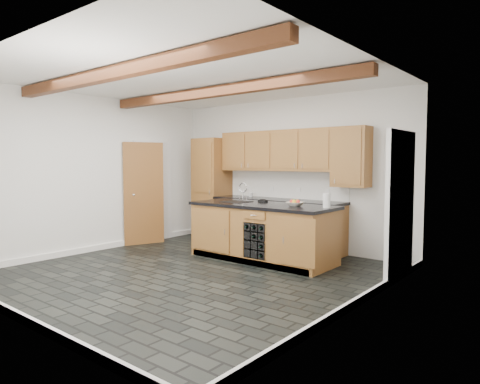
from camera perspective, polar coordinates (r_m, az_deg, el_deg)
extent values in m
plane|color=black|center=(6.41, -6.26, -10.60)|extent=(5.00, 5.00, 0.00)
plane|color=white|center=(8.16, 6.26, 2.48)|extent=(5.00, 0.00, 5.00)
plane|color=white|center=(8.18, -18.77, 2.29)|extent=(0.00, 5.00, 5.00)
plane|color=white|center=(4.76, 15.27, 1.29)|extent=(0.00, 5.00, 5.00)
plane|color=white|center=(6.31, -6.46, 14.81)|extent=(5.00, 5.00, 0.00)
cube|color=#592E17|center=(5.53, -15.68, 15.18)|extent=(4.90, 0.15, 0.15)
cube|color=#592E17|center=(6.72, -2.71, 13.30)|extent=(4.90, 0.15, 0.15)
cube|color=white|center=(8.30, -18.48, -7.06)|extent=(0.04, 5.00, 0.10)
cube|color=white|center=(5.01, 14.77, -14.30)|extent=(0.04, 5.00, 0.10)
cube|color=white|center=(5.05, -27.43, -14.50)|extent=(5.00, 0.04, 0.10)
cube|color=white|center=(8.93, -11.54, 0.11)|extent=(0.06, 0.94, 2.04)
cube|color=olive|center=(8.60, -12.70, -0.19)|extent=(0.31, 0.77, 2.00)
cube|color=white|center=(6.20, 20.57, -1.75)|extent=(0.06, 0.98, 2.04)
cube|color=black|center=(6.19, 20.78, -1.94)|extent=(0.02, 0.86, 1.96)
cube|color=olive|center=(8.95, -3.73, 0.38)|extent=(0.65, 0.60, 2.10)
cube|color=olive|center=(8.00, 4.89, -4.44)|extent=(2.60, 0.60, 0.88)
cube|color=black|center=(7.95, 4.91, -1.13)|extent=(2.64, 0.62, 0.05)
cube|color=white|center=(8.17, 6.06, 1.01)|extent=(2.60, 0.02, 0.52)
cube|color=olive|center=(8.08, 4.86, 5.49)|extent=(2.40, 0.35, 0.75)
cube|color=olive|center=(7.34, 14.61, 4.55)|extent=(0.60, 0.35, 1.00)
cube|color=olive|center=(7.09, 2.96, -5.53)|extent=(2.40, 0.90, 0.88)
cube|color=black|center=(7.03, 2.98, -1.79)|extent=(2.46, 0.96, 0.05)
cube|color=olive|center=(7.18, -3.89, -5.08)|extent=(0.80, 0.02, 0.70)
cube|color=olive|center=(6.19, 7.59, -6.59)|extent=(0.60, 0.02, 0.70)
cube|color=black|center=(6.75, 2.64, -6.36)|extent=(0.42, 0.30, 0.56)
cylinder|color=black|center=(6.65, 3.41, -7.14)|extent=(0.07, 0.26, 0.07)
cylinder|color=black|center=(6.68, 3.41, -8.32)|extent=(0.07, 0.26, 0.07)
cylinder|color=black|center=(6.62, 3.42, -5.95)|extent=(0.07, 0.26, 0.07)
cylinder|color=black|center=(6.60, 3.42, -4.75)|extent=(0.07, 0.26, 0.07)
cylinder|color=black|center=(6.70, 2.44, -5.82)|extent=(0.07, 0.26, 0.07)
cylinder|color=black|center=(6.76, 1.49, -4.53)|extent=(0.07, 0.26, 0.07)
cylinder|color=black|center=(6.68, 2.45, -4.64)|extent=(0.07, 0.26, 0.07)
cube|color=black|center=(7.36, -0.48, -1.36)|extent=(0.45, 0.40, 0.02)
cylinder|color=silver|center=(7.49, 0.39, -0.46)|extent=(0.02, 0.02, 0.20)
torus|color=silver|center=(7.48, 0.39, 0.61)|extent=(0.18, 0.02, 0.18)
cylinder|color=silver|center=(7.55, -0.08, -0.89)|extent=(0.02, 0.02, 0.08)
cylinder|color=silver|center=(7.45, 0.87, -0.95)|extent=(0.02, 0.02, 0.08)
cube|color=black|center=(7.36, 3.05, -1.20)|extent=(0.16, 0.09, 0.03)
cylinder|color=black|center=(7.36, 3.05, -1.02)|extent=(0.10, 0.10, 0.01)
imported|color=beige|center=(6.71, 7.35, -1.60)|extent=(0.27, 0.27, 0.06)
sphere|color=red|center=(6.68, 7.72, -1.33)|extent=(0.07, 0.07, 0.07)
sphere|color=orange|center=(6.74, 7.68, -1.28)|extent=(0.07, 0.07, 0.07)
sphere|color=#428B26|center=(6.75, 7.20, -1.27)|extent=(0.07, 0.07, 0.07)
sphere|color=red|center=(6.70, 6.93, -1.30)|extent=(0.07, 0.07, 0.07)
sphere|color=gold|center=(6.66, 7.24, -1.34)|extent=(0.07, 0.07, 0.07)
cylinder|color=white|center=(6.51, 11.49, -1.13)|extent=(0.11, 0.11, 0.22)
imported|color=white|center=(8.40, 1.44, -0.35)|extent=(0.12, 0.12, 0.09)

